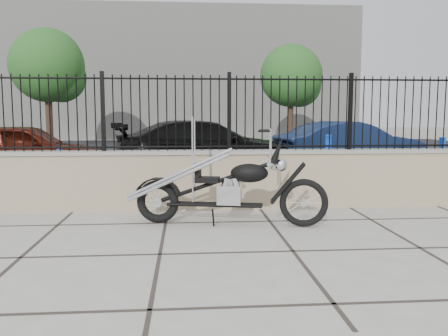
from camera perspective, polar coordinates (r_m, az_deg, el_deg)
name	(u,v)px	position (r m, az deg, el deg)	size (l,w,h in m)	color
ground_plane	(160,254)	(5.38, -7.73, -10.27)	(90.00, 90.00, 0.00)	#99968E
parking_lot	(178,155)	(17.71, -5.56, 1.55)	(30.00, 30.00, 0.00)	black
retaining_wall	(168,180)	(7.72, -6.79, -1.45)	(14.00, 0.36, 0.96)	gray
iron_fence	(167,113)	(7.65, -6.90, 6.59)	(14.00, 0.08, 1.20)	black
background_building	(181,76)	(31.74, -5.23, 11.02)	(22.00, 6.00, 8.00)	beige
chopper_motorcycle	(226,170)	(6.55, 0.21, -0.30)	(2.56, 0.45, 1.54)	black
car_red	(24,150)	(12.36, -22.94, 1.98)	(1.58, 3.93, 1.34)	#401209
car_black	(205,147)	(12.35, -2.25, 2.57)	(1.92, 4.73, 1.37)	black
car_blue	(350,146)	(13.44, 14.88, 2.61)	(1.41, 4.05, 1.33)	#111F3F
bollard_a	(60,171)	(9.79, -19.11, -0.36)	(0.10, 0.10, 0.86)	#0D33CC
bollard_b	(328,161)	(10.28, 12.40, 0.85)	(0.13, 0.13, 1.10)	#0B36AE
bollard_c	(441,163)	(10.78, 24.67, 0.56)	(0.13, 0.13, 1.06)	#0C47BA
tree_left	(47,62)	(22.24, -20.53, 11.86)	(3.17, 3.17, 5.35)	#382619
tree_right	(291,73)	(22.58, 8.08, 11.26)	(2.88, 2.88, 4.86)	#382619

